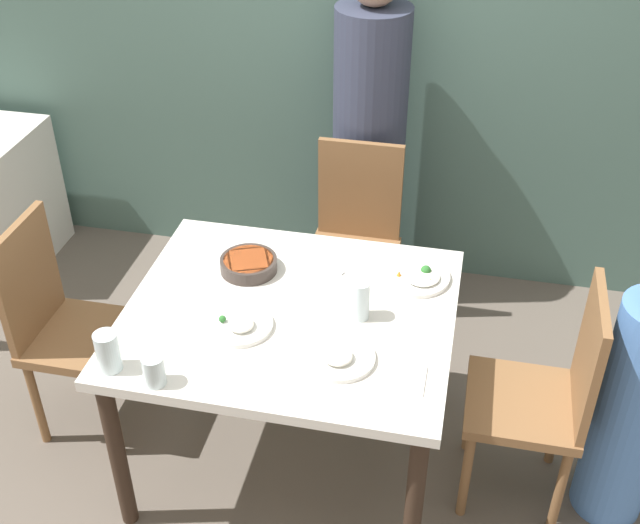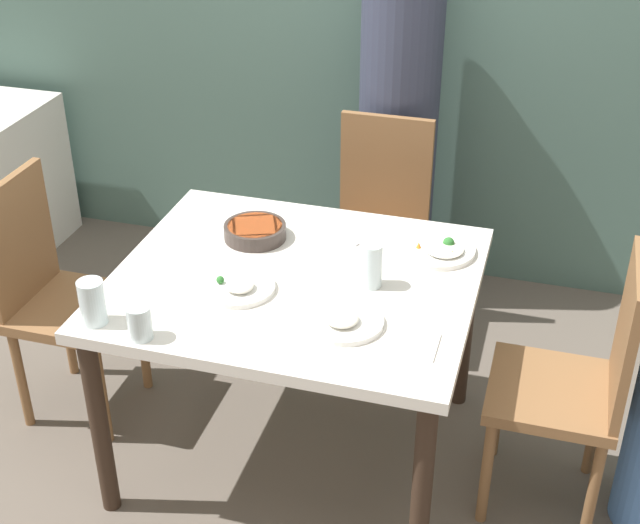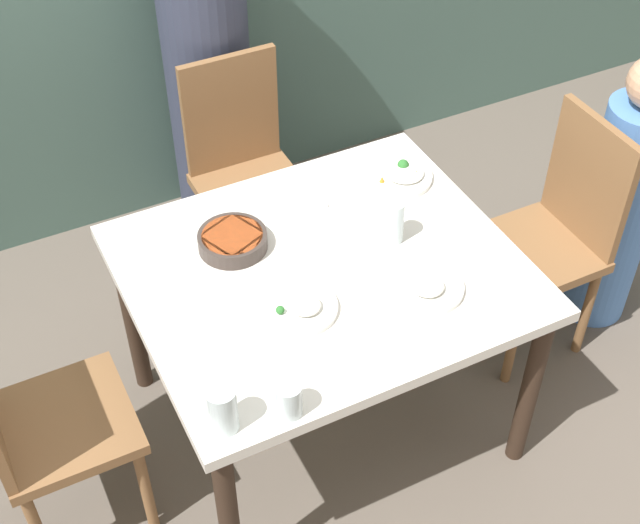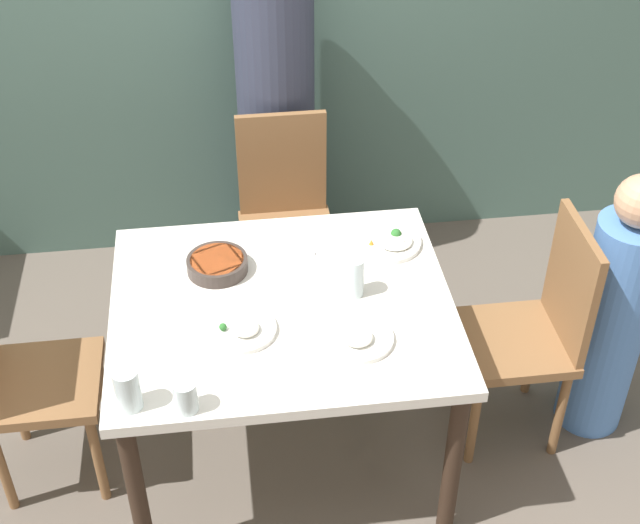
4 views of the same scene
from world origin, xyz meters
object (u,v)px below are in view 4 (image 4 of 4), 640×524
(chair_adult_spot, at_px, (286,216))
(chair_child_spot, at_px, (533,327))
(person_adult, at_px, (277,122))
(plate_rice_adult, at_px, (242,329))
(person_child, at_px, (612,317))
(bowl_curry, at_px, (217,264))
(glass_water_tall, at_px, (186,396))

(chair_adult_spot, height_order, chair_child_spot, same)
(person_adult, height_order, plate_rice_adult, person_adult)
(person_child, relative_size, plate_rice_adult, 4.85)
(chair_adult_spot, bearing_deg, chair_child_spot, -45.00)
(chair_adult_spot, bearing_deg, bowl_curry, -115.20)
(chair_adult_spot, distance_m, person_adult, 0.43)
(person_child, distance_m, glass_water_tall, 1.63)
(person_child, xyz_separation_m, plate_rice_adult, (-1.36, -0.14, 0.22))
(chair_adult_spot, relative_size, person_adult, 0.56)
(person_adult, xyz_separation_m, person_child, (1.13, -1.17, -0.25))
(chair_adult_spot, bearing_deg, person_child, -36.37)
(bowl_curry, xyz_separation_m, glass_water_tall, (-0.12, -0.65, 0.02))
(person_adult, xyz_separation_m, plate_rice_adult, (-0.23, -1.31, -0.03))
(chair_adult_spot, xyz_separation_m, person_child, (1.13, -0.83, 0.02))
(chair_child_spot, distance_m, plate_rice_adult, 1.10)
(chair_adult_spot, relative_size, person_child, 0.83)
(chair_child_spot, bearing_deg, person_child, 90.00)
(chair_adult_spot, height_order, plate_rice_adult, chair_adult_spot)
(plate_rice_adult, bearing_deg, person_child, 5.96)
(chair_adult_spot, bearing_deg, plate_rice_adult, -103.55)
(chair_adult_spot, height_order, glass_water_tall, chair_adult_spot)
(chair_adult_spot, height_order, bowl_curry, chair_adult_spot)
(person_adult, bearing_deg, chair_child_spot, -54.57)
(chair_adult_spot, xyz_separation_m, person_adult, (0.00, 0.34, 0.27))
(chair_adult_spot, height_order, person_adult, person_adult)
(chair_adult_spot, relative_size, glass_water_tall, 8.95)
(bowl_curry, distance_m, glass_water_tall, 0.66)
(bowl_curry, bearing_deg, glass_water_tall, -100.07)
(chair_child_spot, relative_size, glass_water_tall, 8.95)
(person_adult, height_order, bowl_curry, person_adult)
(plate_rice_adult, bearing_deg, bowl_curry, 100.88)
(chair_adult_spot, height_order, person_child, person_child)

